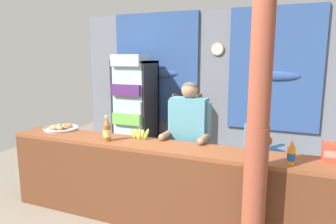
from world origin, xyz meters
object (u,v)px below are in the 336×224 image
at_px(plastic_lawn_chair, 261,148).
at_px(snack_box_crackers, 333,153).
at_px(pastry_tray, 61,128).
at_px(soda_bottle_iced_tea, 107,130).
at_px(stall_counter, 154,179).
at_px(timber_post, 258,134).
at_px(bottle_shelf_rack, 187,125).
at_px(banana_bunch, 140,134).
at_px(soda_bottle_orange_soda, 291,154).
at_px(drink_fridge, 135,102).
at_px(shopkeeper, 189,131).

bearing_deg(plastic_lawn_chair, snack_box_crackers, -64.54).
bearing_deg(pastry_tray, soda_bottle_iced_tea, -14.70).
relative_size(stall_counter, plastic_lawn_chair, 4.25).
relative_size(timber_post, bottle_shelf_rack, 2.15).
bearing_deg(banana_bunch, soda_bottle_orange_soda, -8.99).
height_order(plastic_lawn_chair, pastry_tray, pastry_tray).
distance_m(stall_counter, bottle_shelf_rack, 2.39).
distance_m(bottle_shelf_rack, plastic_lawn_chair, 1.46).
bearing_deg(timber_post, drink_fridge, 135.84).
bearing_deg(pastry_tray, snack_box_crackers, -0.74).
xyz_separation_m(bottle_shelf_rack, snack_box_crackers, (2.12, -2.14, 0.38)).
bearing_deg(timber_post, shopkeeper, 136.72).
distance_m(stall_counter, drink_fridge, 2.53).
bearing_deg(plastic_lawn_chair, drink_fridge, 173.15).
relative_size(soda_bottle_orange_soda, banana_bunch, 0.88).
height_order(timber_post, soda_bottle_iced_tea, timber_post).
distance_m(timber_post, drink_fridge, 3.40).
relative_size(shopkeeper, snack_box_crackers, 8.87).
xyz_separation_m(plastic_lawn_chair, soda_bottle_orange_soda, (0.42, -1.84, 0.52)).
distance_m(plastic_lawn_chair, soda_bottle_orange_soda, 1.96).
xyz_separation_m(bottle_shelf_rack, soda_bottle_iced_tea, (-0.14, -2.32, 0.42)).
bearing_deg(shopkeeper, snack_box_crackers, -12.52).
distance_m(timber_post, shopkeeper, 1.20).
relative_size(stall_counter, soda_bottle_iced_tea, 12.56).
height_order(stall_counter, bottle_shelf_rack, bottle_shelf_rack).
bearing_deg(stall_counter, soda_bottle_iced_tea, 178.19).
relative_size(timber_post, banana_bunch, 9.37).
xyz_separation_m(stall_counter, pastry_tray, (-1.44, 0.24, 0.38)).
bearing_deg(shopkeeper, plastic_lawn_chair, 61.24).
bearing_deg(soda_bottle_orange_soda, drink_fridge, 141.96).
relative_size(timber_post, soda_bottle_orange_soda, 10.59).
distance_m(drink_fridge, plastic_lawn_chair, 2.35).
xyz_separation_m(shopkeeper, soda_bottle_orange_soda, (1.12, -0.56, 0.03)).
height_order(bottle_shelf_rack, soda_bottle_iced_tea, soda_bottle_iced_tea).
distance_m(soda_bottle_iced_tea, snack_box_crackers, 2.27).
distance_m(drink_fridge, pastry_tray, 1.84).
height_order(timber_post, plastic_lawn_chair, timber_post).
height_order(soda_bottle_iced_tea, pastry_tray, soda_bottle_iced_tea).
relative_size(bottle_shelf_rack, pastry_tray, 2.70).
xyz_separation_m(stall_counter, soda_bottle_iced_tea, (-0.58, 0.02, 0.48)).
distance_m(shopkeeper, banana_bunch, 0.58).
xyz_separation_m(bottle_shelf_rack, pastry_tray, (-0.99, -2.10, 0.32)).
height_order(timber_post, pastry_tray, timber_post).
bearing_deg(soda_bottle_iced_tea, soda_bottle_orange_soda, -1.39).
height_order(timber_post, soda_bottle_orange_soda, timber_post).
height_order(shopkeeper, soda_bottle_iced_tea, shopkeeper).
distance_m(shopkeeper, soda_bottle_orange_soda, 1.25).
bearing_deg(timber_post, pastry_tray, 168.20).
bearing_deg(timber_post, snack_box_crackers, 38.49).
bearing_deg(bottle_shelf_rack, banana_bunch, -85.62).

